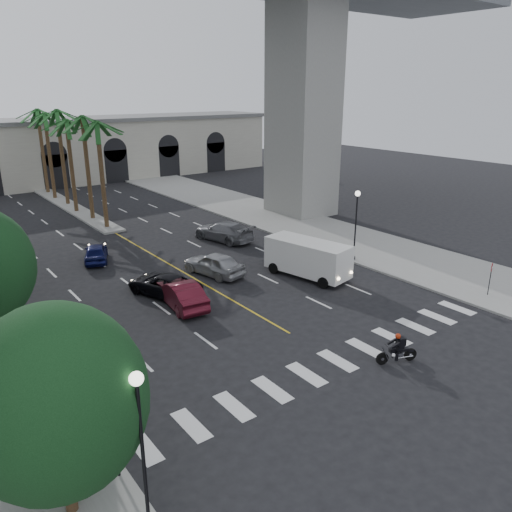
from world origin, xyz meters
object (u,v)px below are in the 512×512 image
Objects in this scene: car_d at (224,231)px; cargo_van at (308,257)px; motorcycle_rider at (398,349)px; car_e at (96,252)px; traffic_signal_near at (113,415)px; lamp_post_right at (356,220)px; car_c at (164,284)px; car_a at (214,264)px; pedestrian_b at (41,389)px; car_b at (181,294)px; lamp_post_left_near at (142,440)px; do_not_enter_sign at (491,273)px; traffic_signal_far at (72,362)px.

cargo_van is at bearing 76.74° from car_d.
car_d reaches higher than motorcycle_rider.
car_d is 1.41× the size of car_e.
lamp_post_right is at bearing 24.82° from traffic_signal_near.
car_c is 12.15m from car_d.
pedestrian_b is (-13.78, -8.91, 0.16)m from car_a.
car_d reaches higher than car_b.
pedestrian_b is at bearing 26.58° from car_d.
pedestrian_b is (-0.98, 5.44, -1.55)m from traffic_signal_near.
car_d reaches higher than car_c.
lamp_post_right is 14.51m from car_b.
lamp_post_left_near is 24.68m from do_not_enter_sign.
car_d is at bearing 43.32° from traffic_signal_far.
motorcycle_rider is at bearing -123.08° from cargo_van.
traffic_signal_near reaches higher than pedestrian_b.
lamp_post_right reaches higher than car_d.
car_c is at bearing 26.04° from car_d.
motorcycle_rider is at bearing 65.84° from car_d.
motorcycle_rider reaches higher than car_e.
traffic_signal_near is 23.30m from car_e.
car_d is (5.06, 6.50, 0.03)m from car_a.
lamp_post_right is 3.29× the size of pedestrian_b.
lamp_post_left_near reaches higher than car_c.
traffic_signal_far is 2.33m from pedestrian_b.
do_not_enter_sign is at bearing 117.56° from car_a.
traffic_signal_far is 1.83× the size of motorcycle_rider.
car_e is at bearing -67.16° from car_a.
lamp_post_left_near is 1.47× the size of traffic_signal_far.
do_not_enter_sign is (24.30, -3.18, -0.88)m from traffic_signal_far.
car_a is 1.17× the size of car_e.
car_c is at bearing 169.16° from lamp_post_right.
lamp_post_left_near is 8.30m from pedestrian_b.
lamp_post_right is 1.47× the size of traffic_signal_near.
car_b is at bearing 125.46° from do_not_enter_sign.
car_c is (-14.32, 2.74, -2.53)m from lamp_post_right.
car_e is 0.64× the size of cargo_van.
traffic_signal_near is 0.91× the size of car_e.
car_b reaches higher than car_c.
lamp_post_right is (22.80, 13.00, 0.00)m from lamp_post_left_near.
motorcycle_rider is (13.47, -0.78, -1.82)m from traffic_signal_near.
traffic_signal_near is 0.77× the size of car_b.
lamp_post_left_near is at bearing 64.68° from car_b.
car_c is 0.80× the size of cargo_van.
cargo_van is at bearing 153.09° from car_e.
car_b reaches higher than motorcycle_rider.
lamp_post_right reaches higher than motorcycle_rider.
do_not_enter_sign is at bearing -66.76° from cargo_van.
traffic_signal_far is 2.24× the size of pedestrian_b.
car_e is 1.79× the size of do_not_enter_sign.
traffic_signal_near is at bearing 59.52° from car_b.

